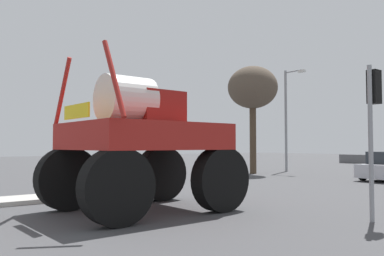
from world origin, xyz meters
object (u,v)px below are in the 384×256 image
(traffic_signal_near_right, at_px, (373,107))
(bare_tree_left, at_px, (253,89))
(streetlight_far_left, at_px, (287,115))
(traffic_signal_near_left, at_px, (156,123))
(oversize_sprayer, at_px, (142,143))

(traffic_signal_near_right, bearing_deg, bare_tree_left, 143.25)
(streetlight_far_left, bearing_deg, traffic_signal_near_right, -45.52)
(streetlight_far_left, bearing_deg, traffic_signal_near_left, -76.28)
(traffic_signal_near_right, height_order, streetlight_far_left, streetlight_far_left)
(streetlight_far_left, xyz_separation_m, bare_tree_left, (-0.13, -3.44, 1.57))
(traffic_signal_near_right, xyz_separation_m, streetlight_far_left, (-13.00, 13.24, 1.24))
(traffic_signal_near_right, xyz_separation_m, bare_tree_left, (-13.13, 9.81, 2.81))
(traffic_signal_near_left, relative_size, traffic_signal_near_right, 1.02)
(traffic_signal_near_left, distance_m, traffic_signal_near_right, 9.77)
(oversize_sprayer, height_order, bare_tree_left, bare_tree_left)
(traffic_signal_near_left, height_order, traffic_signal_near_right, traffic_signal_near_left)
(streetlight_far_left, height_order, bare_tree_left, streetlight_far_left)
(oversize_sprayer, height_order, streetlight_far_left, streetlight_far_left)
(streetlight_far_left, bearing_deg, bare_tree_left, -92.15)
(oversize_sprayer, xyz_separation_m, traffic_signal_near_right, (4.81, 3.69, 0.87))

